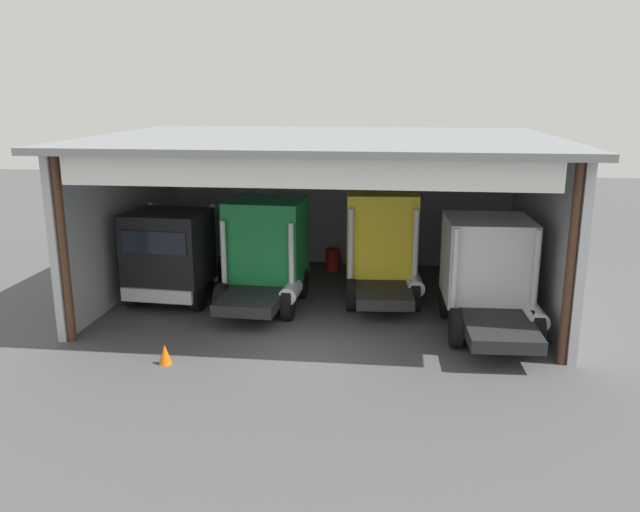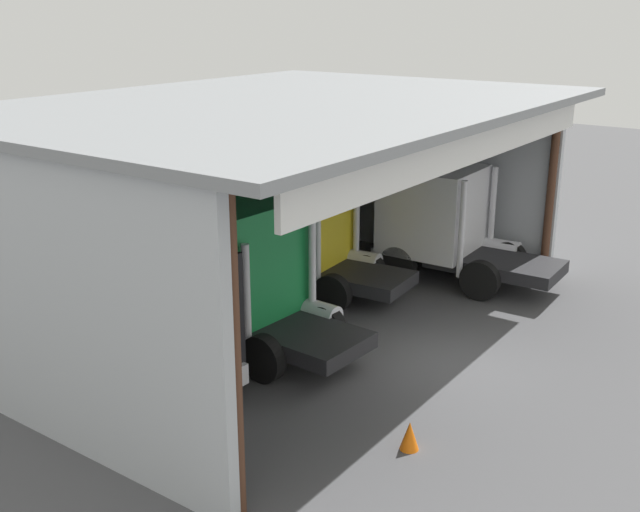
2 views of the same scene
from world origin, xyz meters
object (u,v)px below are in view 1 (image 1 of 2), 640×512
truck_white_yard_outside (489,271)px  tool_cart (472,260)px  truck_green_center_right_bay (266,250)px  traffic_cone (165,354)px  truck_yellow_right_bay (382,243)px  oil_drum (333,260)px  truck_black_center_left_bay (172,254)px

truck_white_yard_outside → tool_cart: size_ratio=5.39×
truck_green_center_right_bay → traffic_cone: bearing=-104.8°
truck_yellow_right_bay → oil_drum: size_ratio=5.52×
truck_yellow_right_bay → tool_cart: (3.55, 3.53, -1.46)m
oil_drum → truck_black_center_left_bay: bearing=-137.8°
truck_green_center_right_bay → truck_white_yard_outside: 7.32m
truck_green_center_right_bay → truck_yellow_right_bay: bearing=19.9°
truck_green_center_right_bay → truck_yellow_right_bay: 4.04m
truck_black_center_left_bay → truck_yellow_right_bay: 7.24m
truck_yellow_right_bay → truck_green_center_right_bay: bearing=-167.4°
truck_black_center_left_bay → truck_yellow_right_bay: size_ratio=0.98×
truck_yellow_right_bay → oil_drum: truck_yellow_right_bay is taller
truck_green_center_right_bay → oil_drum: bearing=70.0°
tool_cart → truck_yellow_right_bay: bearing=-135.2°
truck_green_center_right_bay → tool_cart: 8.89m
truck_black_center_left_bay → traffic_cone: (1.52, -5.16, -1.41)m
truck_yellow_right_bay → oil_drum: bearing=118.0°
truck_yellow_right_bay → traffic_cone: (-5.57, -6.57, -1.68)m
truck_white_yard_outside → oil_drum: 8.04m
truck_yellow_right_bay → traffic_cone: bearing=-134.8°
oil_drum → traffic_cone: bearing=-110.0°
truck_black_center_left_bay → truck_green_center_right_bay: (3.23, 0.23, 0.20)m
truck_green_center_right_bay → truck_yellow_right_bay: (3.86, 1.19, 0.07)m
truck_green_center_right_bay → traffic_cone: truck_green_center_right_bay is taller
truck_white_yard_outside → oil_drum: truck_white_yard_outside is taller
truck_black_center_left_bay → oil_drum: truck_black_center_left_bay is taller
oil_drum → tool_cart: 5.58m
oil_drum → tool_cart: bearing=3.5°
oil_drum → truck_green_center_right_bay: bearing=-112.8°
truck_black_center_left_bay → tool_cart: truck_black_center_left_bay is taller
truck_white_yard_outside → tool_cart: (0.24, 6.21, -1.28)m
traffic_cone → tool_cart: bearing=47.9°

